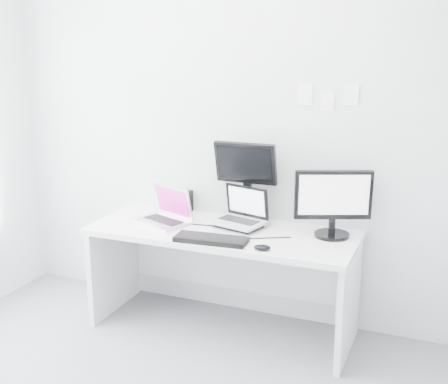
# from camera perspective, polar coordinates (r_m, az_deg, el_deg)

# --- Properties ---
(back_wall) EXTENTS (3.60, 0.00, 3.60)m
(back_wall) POSITION_cam_1_polar(r_m,az_deg,el_deg) (4.18, 1.66, 5.87)
(back_wall) COLOR silver
(back_wall) RESTS_ON ground
(desk) EXTENTS (1.80, 0.70, 0.73)m
(desk) POSITION_cam_1_polar(r_m,az_deg,el_deg) (4.14, -0.15, -8.44)
(desk) COLOR white
(desk) RESTS_ON ground
(macbook) EXTENTS (0.43, 0.38, 0.27)m
(macbook) POSITION_cam_1_polar(r_m,az_deg,el_deg) (4.13, -6.01, -1.23)
(macbook) COLOR #B6B6BB
(macbook) RESTS_ON desk
(speaker) EXTENTS (0.10, 0.10, 0.16)m
(speaker) POSITION_cam_1_polar(r_m,az_deg,el_deg) (4.41, -3.65, -0.89)
(speaker) COLOR black
(speaker) RESTS_ON desk
(dell_laptop) EXTENTS (0.39, 0.34, 0.28)m
(dell_laptop) POSITION_cam_1_polar(r_m,az_deg,el_deg) (4.02, 1.33, -1.50)
(dell_laptop) COLOR #ACAFB4
(dell_laptop) RESTS_ON desk
(rear_monitor) EXTENTS (0.43, 0.16, 0.59)m
(rear_monitor) POSITION_cam_1_polar(r_m,az_deg,el_deg) (4.11, 2.14, 1.05)
(rear_monitor) COLOR black
(rear_monitor) RESTS_ON desk
(samsung_monitor) EXTENTS (0.55, 0.40, 0.46)m
(samsung_monitor) POSITION_cam_1_polar(r_m,az_deg,el_deg) (3.88, 10.41, -1.02)
(samsung_monitor) COLOR black
(samsung_monitor) RESTS_ON desk
(keyboard) EXTENTS (0.48, 0.20, 0.03)m
(keyboard) POSITION_cam_1_polar(r_m,az_deg,el_deg) (3.78, -1.24, -4.55)
(keyboard) COLOR black
(keyboard) RESTS_ON desk
(mouse) EXTENTS (0.12, 0.09, 0.03)m
(mouse) POSITION_cam_1_polar(r_m,az_deg,el_deg) (3.64, 3.66, -5.32)
(mouse) COLOR black
(mouse) RESTS_ON desk
(wall_note_0) EXTENTS (0.10, 0.00, 0.14)m
(wall_note_0) POSITION_cam_1_polar(r_m,az_deg,el_deg) (4.01, 7.77, 9.25)
(wall_note_0) COLOR white
(wall_note_0) RESTS_ON back_wall
(wall_note_1) EXTENTS (0.09, 0.00, 0.13)m
(wall_note_1) POSITION_cam_1_polar(r_m,az_deg,el_deg) (3.98, 9.87, 8.54)
(wall_note_1) COLOR white
(wall_note_1) RESTS_ON back_wall
(wall_note_2) EXTENTS (0.10, 0.00, 0.14)m
(wall_note_2) POSITION_cam_1_polar(r_m,az_deg,el_deg) (3.95, 12.05, 9.12)
(wall_note_2) COLOR white
(wall_note_2) RESTS_ON back_wall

